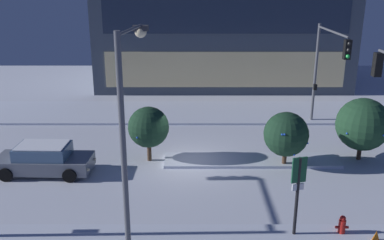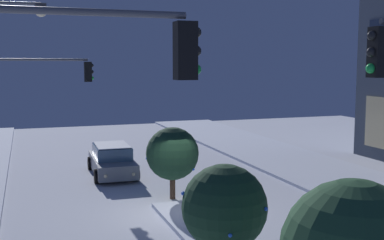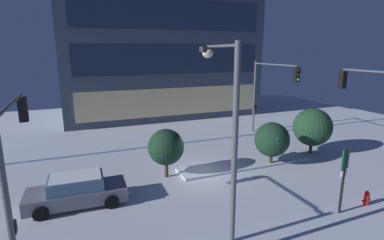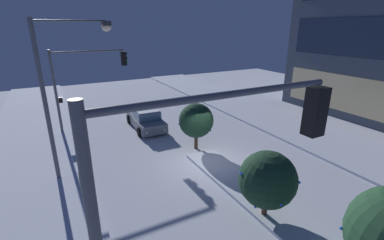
{
  "view_description": "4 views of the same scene",
  "coord_description": "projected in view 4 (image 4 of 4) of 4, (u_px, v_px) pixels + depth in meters",
  "views": [
    {
      "loc": [
        0.24,
        -20.19,
        9.01
      ],
      "look_at": [
        0.15,
        1.15,
        1.96
      ],
      "focal_mm": 40.13,
      "sensor_mm": 36.0,
      "label": 1
    },
    {
      "loc": [
        15.99,
        -5.04,
        5.36
      ],
      "look_at": [
        -1.65,
        1.09,
        3.18
      ],
      "focal_mm": 45.08,
      "sensor_mm": 36.0,
      "label": 2
    },
    {
      "loc": [
        -6.73,
        -15.42,
        7.25
      ],
      "look_at": [
        -0.12,
        0.97,
        3.14
      ],
      "focal_mm": 28.02,
      "sensor_mm": 36.0,
      "label": 3
    },
    {
      "loc": [
        11.45,
        -7.02,
        7.21
      ],
      "look_at": [
        -0.73,
        -0.56,
        2.4
      ],
      "focal_mm": 25.35,
      "sensor_mm": 36.0,
      "label": 4
    }
  ],
  "objects": [
    {
      "name": "median_strip",
      "position": [
        249.0,
        191.0,
        12.34
      ],
      "size": [
        9.0,
        1.8,
        0.14
      ],
      "primitive_type": "cube",
      "color": "silver",
      "rests_on": "ground"
    },
    {
      "name": "car_near",
      "position": [
        146.0,
        118.0,
        20.05
      ],
      "size": [
        4.7,
        2.14,
        1.49
      ],
      "rotation": [
        0.0,
        0.0,
        -0.03
      ],
      "color": "slate",
      "rests_on": "ground"
    },
    {
      "name": "traffic_light_corner_near_left",
      "position": [
        86.0,
        74.0,
        18.8
      ],
      "size": [
        0.32,
        5.15,
        5.76
      ],
      "rotation": [
        0.0,
        0.0,
        1.57
      ],
      "color": "#565960",
      "rests_on": "ground"
    },
    {
      "name": "decorated_tree_median",
      "position": [
        267.0,
        180.0,
        10.26
      ],
      "size": [
        2.23,
        2.23,
        2.81
      ],
      "color": "#473323",
      "rests_on": "ground"
    },
    {
      "name": "ground",
      "position": [
        207.0,
        163.0,
        15.03
      ],
      "size": [
        52.0,
        52.0,
        0.0
      ],
      "primitive_type": "plane",
      "color": "silver"
    },
    {
      "name": "curb_strip_far",
      "position": [
        313.0,
        134.0,
        18.81
      ],
      "size": [
        52.0,
        5.2,
        0.14
      ],
      "primitive_type": "cube",
      "color": "silver",
      "rests_on": "ground"
    },
    {
      "name": "traffic_light_corner_near_right",
      "position": [
        202.0,
        199.0,
        4.68
      ],
      "size": [
        0.32,
        4.77,
        6.38
      ],
      "rotation": [
        0.0,
        0.0,
        1.57
      ],
      "color": "#565960",
      "rests_on": "ground"
    },
    {
      "name": "parking_info_sign",
      "position": [
        88.0,
        208.0,
        8.13
      ],
      "size": [
        0.55,
        0.2,
        3.16
      ],
      "rotation": [
        0.0,
        0.0,
        1.83
      ],
      "color": "black",
      "rests_on": "ground"
    },
    {
      "name": "curb_strip_near",
      "position": [
        29.0,
        208.0,
        11.21
      ],
      "size": [
        52.0,
        5.2,
        0.14
      ],
      "primitive_type": "cube",
      "color": "silver",
      "rests_on": "ground"
    },
    {
      "name": "decorated_tree_left_of_median",
      "position": [
        196.0,
        121.0,
        16.25
      ],
      "size": [
        2.1,
        2.1,
        2.88
      ],
      "color": "#473323",
      "rests_on": "ground"
    },
    {
      "name": "street_lamp_arched",
      "position": [
        64.0,
        79.0,
        12.11
      ],
      "size": [
        0.73,
        3.26,
        7.56
      ],
      "rotation": [
        0.0,
        0.0,
        1.45
      ],
      "color": "#565960",
      "rests_on": "ground"
    }
  ]
}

